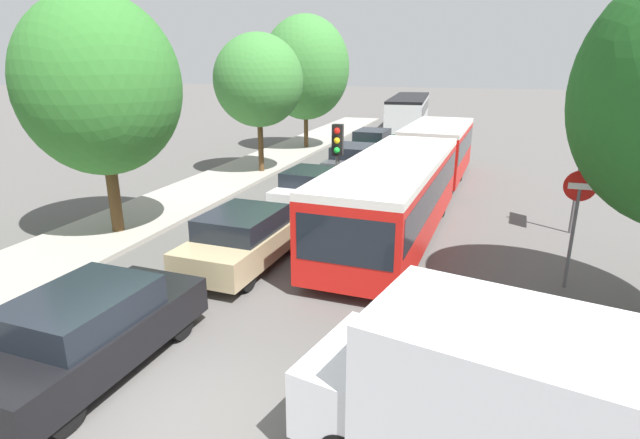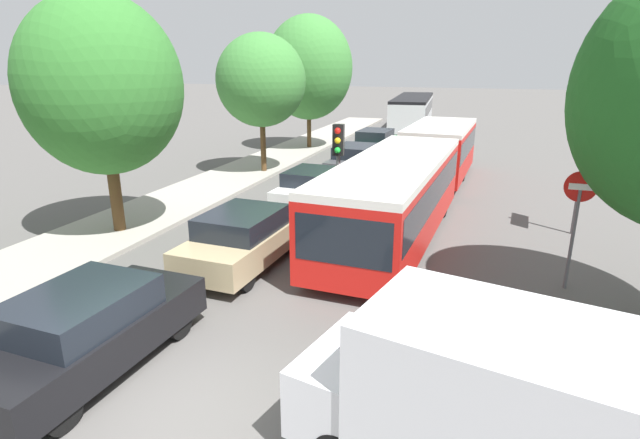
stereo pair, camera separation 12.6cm
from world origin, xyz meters
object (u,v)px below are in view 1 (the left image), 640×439
articulated_bus (416,170)px  queued_car_green (372,143)px  city_bus_rear (409,110)px  queued_car_tan (244,238)px  tree_left_distant (306,68)px  direction_sign_post (583,151)px  queued_car_white (310,187)px  no_entry_sign (576,211)px  tree_left_mid (100,86)px  white_van (521,408)px  traffic_light (337,155)px  queued_car_black (89,331)px  queued_car_graphite (354,161)px  tree_left_far (258,81)px

articulated_bus → queued_car_green: 10.47m
city_bus_rear → articulated_bus: bearing=-175.0°
queued_car_tan → tree_left_distant: bearing=17.0°
articulated_bus → tree_left_distant: size_ratio=2.16×
city_bus_rear → direction_sign_post: bearing=-164.2°
queued_car_white → no_entry_sign: (8.07, -4.73, 1.18)m
no_entry_sign → tree_left_mid: bearing=-89.2°
white_van → traffic_light: traffic_light is taller
white_van → tree_left_mid: tree_left_mid is taller
queued_car_green → tree_left_distant: tree_left_distant is taller
traffic_light → tree_left_mid: 7.03m
queued_car_black → white_van: white_van is taller
white_van → queued_car_black: bearing=8.2°
queued_car_green → queued_car_graphite: bearing=-174.5°
direction_sign_post → tree_left_far: bearing=-17.3°
queued_car_white → traffic_light: 3.92m
tree_left_distant → queued_car_tan: bearing=-75.4°
queued_car_tan → city_bus_rear: bearing=2.8°
queued_car_black → no_entry_sign: 10.37m
white_van → queued_car_white: bearing=-47.5°
city_bus_rear → tree_left_far: bearing=163.7°
queued_car_tan → tree_left_mid: 6.17m
tree_left_far → traffic_light: bearing=-51.5°
queued_car_white → tree_left_mid: (-4.57, -4.91, 3.76)m
city_bus_rear → queued_car_tan: (0.20, -29.43, -0.68)m
articulated_bus → queued_car_graphite: (-3.42, 4.44, -0.68)m
tree_left_mid → no_entry_sign: bearing=0.8°
articulated_bus → queued_car_green: bearing=-156.4°
queued_car_tan → white_van: white_van is taller
white_van → tree_left_mid: 13.36m
queued_car_tan → direction_sign_post: bearing=-54.6°
queued_car_black → white_van: 6.82m
no_entry_sign → articulated_bus: bearing=-142.1°
tree_left_far → queued_car_white: bearing=-48.2°
queued_car_graphite → direction_sign_post: direction_sign_post is taller
queued_car_black → tree_left_mid: 8.34m
white_van → articulated_bus: bearing=-64.2°
articulated_bus → tree_left_far: (-7.72, 3.61, 2.87)m
queued_car_tan → queued_car_white: size_ratio=1.08×
queued_car_white → queued_car_graphite: queued_car_graphite is taller
city_bus_rear → traffic_light: bearing=179.8°
queued_car_tan → direction_sign_post: direction_sign_post is taller
queued_car_tan → queued_car_graphite: size_ratio=1.02×
white_van → no_entry_sign: bearing=-89.7°
queued_car_graphite → tree_left_mid: tree_left_mid is taller
white_van → tree_left_mid: (-11.21, 6.53, 3.22)m
queued_car_green → traffic_light: traffic_light is taller
queued_car_tan → tree_left_far: tree_left_far is taller
queued_car_tan → queued_car_black: bearing=177.8°
queued_car_green → tree_left_mid: 16.62m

